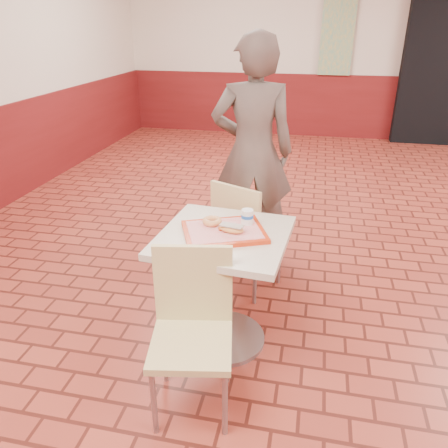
% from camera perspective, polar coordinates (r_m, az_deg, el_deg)
% --- Properties ---
extents(wainscot_band, '(8.00, 10.00, 1.00)m').
position_cam_1_polar(wainscot_band, '(3.01, 25.88, -3.26)').
color(wainscot_band, '#5A1111').
rests_on(wainscot_band, ground).
extents(promo_poster, '(0.50, 0.03, 1.20)m').
position_cam_1_polar(promo_poster, '(7.54, 14.60, 22.87)').
color(promo_poster, gray).
rests_on(promo_poster, wainscot_band).
extents(main_table, '(0.69, 0.69, 0.73)m').
position_cam_1_polar(main_table, '(2.52, -0.00, -6.17)').
color(main_table, beige).
rests_on(main_table, ground).
extents(chair_main_front, '(0.45, 0.45, 0.84)m').
position_cam_1_polar(chair_main_front, '(2.18, -4.17, -12.77)').
color(chair_main_front, '#CAB979').
rests_on(chair_main_front, ground).
extents(chair_main_back, '(0.51, 0.51, 0.84)m').
position_cam_1_polar(chair_main_back, '(3.03, 2.56, -1.08)').
color(chair_main_back, '#DFC686').
rests_on(chair_main_back, ground).
extents(customer, '(0.71, 0.54, 1.75)m').
position_cam_1_polar(customer, '(3.41, 3.76, 9.29)').
color(customer, brown).
rests_on(customer, ground).
extents(serving_tray, '(0.44, 0.34, 0.03)m').
position_cam_1_polar(serving_tray, '(2.40, 0.00, -1.01)').
color(serving_tray, '#BA2D0D').
rests_on(serving_tray, main_table).
extents(ring_donut, '(0.13, 0.13, 0.03)m').
position_cam_1_polar(ring_donut, '(2.45, -1.57, 0.39)').
color(ring_donut, '#D4894D').
rests_on(ring_donut, serving_tray).
extents(long_john_donut, '(0.15, 0.10, 0.04)m').
position_cam_1_polar(long_john_donut, '(2.35, 0.93, -0.62)').
color(long_john_donut, '#E38A42').
rests_on(long_john_donut, serving_tray).
extents(paper_cup, '(0.07, 0.07, 0.08)m').
position_cam_1_polar(paper_cup, '(2.45, 3.06, 0.97)').
color(paper_cup, white).
rests_on(paper_cup, serving_tray).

